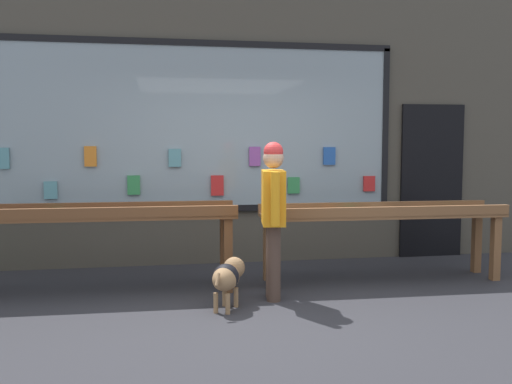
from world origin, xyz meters
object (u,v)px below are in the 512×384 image
Objects in this scene: display_table_left at (103,222)px; small_dog at (228,276)px; person_browsing at (273,209)px; display_table_right at (382,219)px.

small_dog is (1.21, -0.82, -0.44)m from display_table_left.
display_table_left is 1.76× the size of person_browsing.
small_dog is (-0.49, -0.25, -0.60)m from person_browsing.
person_browsing is at bearing -157.62° from display_table_right.
display_table_right is 4.94× the size of small_dog.
display_table_left is 3.10m from display_table_right.
small_dog is at bearing -34.24° from display_table_left.
display_table_right is 1.76× the size of person_browsing.
display_table_right is at bearing 0.06° from display_table_left.
display_table_left is 1.00× the size of display_table_right.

